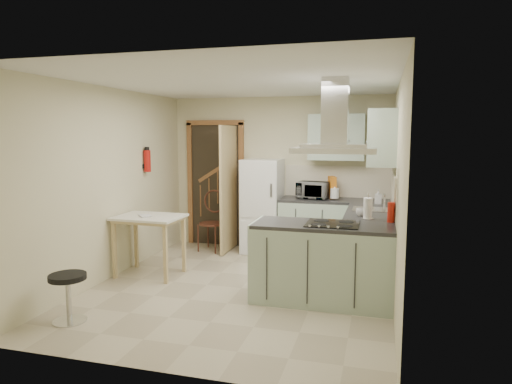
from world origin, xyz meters
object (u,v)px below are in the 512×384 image
(bentwood_chair, at_px, (211,224))
(stool, at_px, (69,298))
(fridge, at_px, (262,206))
(drop_leaf_table, at_px, (150,246))
(peninsula, at_px, (323,263))
(extractor_hood, at_px, (334,150))
(microwave, at_px, (313,190))

(bentwood_chair, xyz_separation_m, stool, (-0.37, -3.07, -0.20))
(fridge, bearing_deg, stool, -110.21)
(fridge, xyz_separation_m, drop_leaf_table, (-1.15, -1.61, -0.34))
(peninsula, distance_m, extractor_hood, 1.27)
(drop_leaf_table, bearing_deg, extractor_hood, -6.90)
(drop_leaf_table, distance_m, microwave, 2.62)
(stool, xyz_separation_m, microwave, (2.00, 3.24, 0.78))
(microwave, bearing_deg, bentwood_chair, -165.71)
(extractor_hood, height_order, bentwood_chair, extractor_hood)
(peninsula, distance_m, microwave, 2.11)
(drop_leaf_table, xyz_separation_m, microwave, (1.96, 1.62, 0.62))
(microwave, bearing_deg, fridge, -171.08)
(peninsula, xyz_separation_m, bentwood_chair, (-2.04, 1.82, -0.00))
(fridge, distance_m, extractor_hood, 2.57)
(fridge, height_order, bentwood_chair, fridge)
(extractor_hood, bearing_deg, microwave, 104.53)
(peninsula, bearing_deg, drop_leaf_table, 171.22)
(peninsula, distance_m, bentwood_chair, 2.74)
(stool, distance_m, microwave, 3.89)
(peninsula, height_order, bentwood_chair, peninsula)
(extractor_hood, xyz_separation_m, microwave, (-0.52, 1.99, -0.69))
(fridge, xyz_separation_m, stool, (-1.19, -3.23, -0.50))
(microwave, bearing_deg, drop_leaf_table, -131.92)
(bentwood_chair, bearing_deg, fridge, 19.91)
(fridge, distance_m, drop_leaf_table, 2.01)
(drop_leaf_table, bearing_deg, microwave, 41.16)
(extractor_hood, bearing_deg, bentwood_chair, 139.66)
(fridge, xyz_separation_m, extractor_hood, (1.32, -1.98, 0.97))
(extractor_hood, bearing_deg, drop_leaf_table, 171.57)
(fridge, bearing_deg, bentwood_chair, -168.94)
(fridge, relative_size, microwave, 3.20)
(extractor_hood, bearing_deg, fridge, 123.79)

